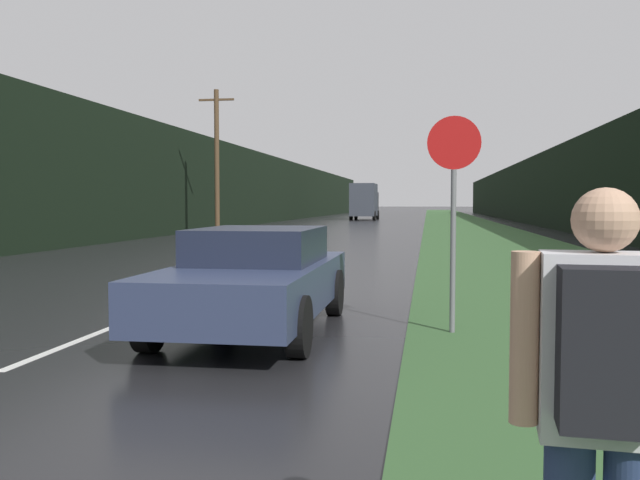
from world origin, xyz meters
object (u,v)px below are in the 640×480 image
stop_sign (453,201)px  delivery_truck (365,201)px  car_passing_near (256,278)px  hitchhiker_with_backpack (603,409)px

stop_sign → delivery_truck: bearing=96.4°
stop_sign → car_passing_near: size_ratio=0.61×
hitchhiker_with_backpack → car_passing_near: (-2.82, 6.28, -0.30)m
hitchhiker_with_backpack → car_passing_near: size_ratio=0.38×
car_passing_near → delivery_truck: delivery_truck is taller
car_passing_near → delivery_truck: (-3.95, 58.24, 1.15)m
hitchhiker_with_backpack → car_passing_near: bearing=118.9°
hitchhiker_with_backpack → delivery_truck: bearing=100.7°
car_passing_near → stop_sign: bearing=-176.0°
car_passing_near → delivery_truck: 58.38m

